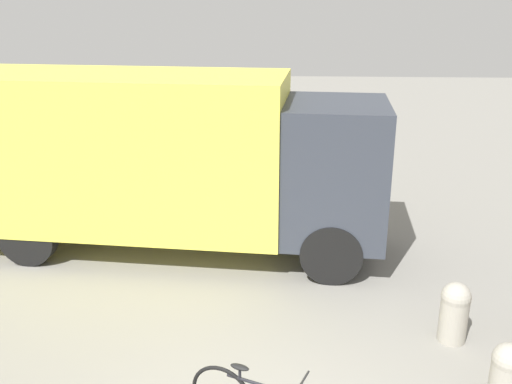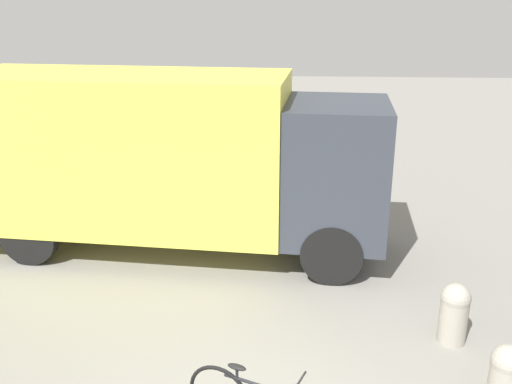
# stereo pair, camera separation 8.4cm
# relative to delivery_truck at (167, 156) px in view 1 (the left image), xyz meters

# --- Properties ---
(delivery_truck) EXTENTS (7.79, 2.76, 3.31)m
(delivery_truck) POSITION_rel_delivery_truck_xyz_m (0.00, 0.00, 0.00)
(delivery_truck) COLOR #EAE04C
(delivery_truck) RESTS_ON ground
(bollard_near_bench) EXTENTS (0.41, 0.41, 0.72)m
(bollard_near_bench) POSITION_rel_delivery_truck_xyz_m (4.83, -4.00, -1.46)
(bollard_near_bench) COLOR #9E998C
(bollard_near_bench) RESTS_ON ground
(bollard_far_bench) EXTENTS (0.41, 0.41, 0.89)m
(bollard_far_bench) POSITION_rel_delivery_truck_xyz_m (4.52, -2.82, -1.36)
(bollard_far_bench) COLOR #9E998C
(bollard_far_bench) RESTS_ON ground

